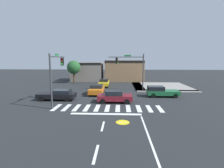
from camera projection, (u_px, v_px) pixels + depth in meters
The scene contains 14 objects.
ground_plane at pixel (110, 98), 23.00m from camera, with size 120.00×120.00×0.00m, color #232628.
crosswalk_near at pixel (107, 108), 18.55m from camera, with size 11.60×2.65×0.01m.
lane_markings at pixel (117, 137), 11.65m from camera, with size 6.80×18.75×0.01m.
bike_detector_marking at pixel (123, 122), 14.42m from camera, with size 1.14×1.14×0.01m.
curb_corner_northeast at pixel (159, 87), 31.91m from camera, with size 10.00×10.60×0.15m.
storefront_row at pixel (109, 71), 41.23m from camera, with size 16.75×5.60×4.81m.
traffic_signal_southwest at pixel (56, 70), 19.33m from camera, with size 0.32×4.71×5.80m.
traffic_signal_northeast at pixel (131, 65), 28.14m from camera, with size 5.76×0.32×5.98m.
car_green at pixel (161, 91), 24.01m from camera, with size 4.30×1.87×1.46m.
car_black at pixel (58, 95), 22.04m from camera, with size 4.73×1.74×1.32m.
car_maroon at pixel (115, 96), 20.98m from camera, with size 4.14×1.93×1.43m.
car_yellow at pixel (104, 83), 32.84m from camera, with size 1.77×4.12×1.41m.
car_orange at pixel (97, 89), 25.75m from camera, with size 1.95×4.37×1.41m.
roadside_tree at pixel (74, 67), 36.73m from camera, with size 2.85×2.85×4.83m.
Camera 1 is at (1.32, -22.43, 5.27)m, focal length 27.79 mm.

